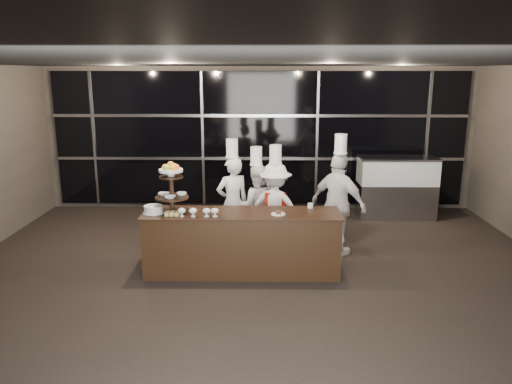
{
  "coord_description": "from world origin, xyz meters",
  "views": [
    {
      "loc": [
        0.07,
        -5.52,
        2.9
      ],
      "look_at": [
        -0.03,
        1.68,
        1.15
      ],
      "focal_mm": 35.0,
      "sensor_mm": 36.0,
      "label": 1
    }
  ],
  "objects_px": {
    "display_case": "(396,184)",
    "chef_c": "(275,206)",
    "buffet_counter": "(242,242)",
    "chef_b": "(256,205)",
    "display_stand": "(171,184)",
    "layer_cake": "(153,209)",
    "chef_a": "(233,201)",
    "chef_d": "(338,204)"
  },
  "relations": [
    {
      "from": "display_stand",
      "to": "layer_cake",
      "type": "relative_size",
      "value": 2.48
    },
    {
      "from": "buffet_counter",
      "to": "chef_d",
      "type": "bearing_deg",
      "value": 26.97
    },
    {
      "from": "layer_cake",
      "to": "chef_d",
      "type": "xyz_separation_m",
      "value": [
        2.77,
        0.81,
        -0.13
      ]
    },
    {
      "from": "buffet_counter",
      "to": "display_stand",
      "type": "distance_m",
      "value": 1.33
    },
    {
      "from": "chef_d",
      "to": "display_case",
      "type": "bearing_deg",
      "value": 55.38
    },
    {
      "from": "display_case",
      "to": "chef_c",
      "type": "bearing_deg",
      "value": -142.22
    },
    {
      "from": "display_case",
      "to": "chef_b",
      "type": "bearing_deg",
      "value": -148.01
    },
    {
      "from": "display_case",
      "to": "chef_b",
      "type": "relative_size",
      "value": 0.91
    },
    {
      "from": "chef_a",
      "to": "chef_c",
      "type": "bearing_deg",
      "value": -7.84
    },
    {
      "from": "chef_b",
      "to": "chef_c",
      "type": "bearing_deg",
      "value": -30.09
    },
    {
      "from": "display_stand",
      "to": "chef_d",
      "type": "height_order",
      "value": "chef_d"
    },
    {
      "from": "display_stand",
      "to": "chef_c",
      "type": "distance_m",
      "value": 1.9
    },
    {
      "from": "chef_b",
      "to": "layer_cake",
      "type": "bearing_deg",
      "value": -140.0
    },
    {
      "from": "buffet_counter",
      "to": "display_stand",
      "type": "relative_size",
      "value": 3.81
    },
    {
      "from": "layer_cake",
      "to": "chef_d",
      "type": "height_order",
      "value": "chef_d"
    },
    {
      "from": "display_stand",
      "to": "layer_cake",
      "type": "bearing_deg",
      "value": -169.35
    },
    {
      "from": "chef_a",
      "to": "chef_b",
      "type": "bearing_deg",
      "value": 12.1
    },
    {
      "from": "chef_a",
      "to": "display_stand",
      "type": "bearing_deg",
      "value": -126.34
    },
    {
      "from": "layer_cake",
      "to": "chef_a",
      "type": "height_order",
      "value": "chef_a"
    },
    {
      "from": "layer_cake",
      "to": "chef_b",
      "type": "xyz_separation_m",
      "value": [
        1.46,
        1.22,
        -0.25
      ]
    },
    {
      "from": "display_case",
      "to": "chef_c",
      "type": "xyz_separation_m",
      "value": [
        -2.49,
        -1.93,
        0.05
      ]
    },
    {
      "from": "display_stand",
      "to": "chef_c",
      "type": "height_order",
      "value": "chef_c"
    },
    {
      "from": "chef_a",
      "to": "display_case",
      "type": "bearing_deg",
      "value": 29.87
    },
    {
      "from": "layer_cake",
      "to": "chef_c",
      "type": "relative_size",
      "value": 0.17
    },
    {
      "from": "display_case",
      "to": "chef_c",
      "type": "height_order",
      "value": "chef_c"
    },
    {
      "from": "buffet_counter",
      "to": "chef_b",
      "type": "distance_m",
      "value": 1.21
    },
    {
      "from": "display_stand",
      "to": "display_case",
      "type": "bearing_deg",
      "value": 36.2
    },
    {
      "from": "buffet_counter",
      "to": "layer_cake",
      "type": "distance_m",
      "value": 1.36
    },
    {
      "from": "display_case",
      "to": "chef_a",
      "type": "height_order",
      "value": "chef_a"
    },
    {
      "from": "chef_a",
      "to": "chef_d",
      "type": "xyz_separation_m",
      "value": [
        1.7,
        -0.32,
        0.04
      ]
    },
    {
      "from": "buffet_counter",
      "to": "display_stand",
      "type": "height_order",
      "value": "display_stand"
    },
    {
      "from": "chef_d",
      "to": "display_stand",
      "type": "bearing_deg",
      "value": -163.01
    },
    {
      "from": "buffet_counter",
      "to": "display_case",
      "type": "distance_m",
      "value": 4.19
    },
    {
      "from": "display_case",
      "to": "chef_a",
      "type": "xyz_separation_m",
      "value": [
        -3.19,
        -1.83,
        0.12
      ]
    },
    {
      "from": "buffet_counter",
      "to": "chef_a",
      "type": "distance_m",
      "value": 1.16
    },
    {
      "from": "display_stand",
      "to": "chef_a",
      "type": "relative_size",
      "value": 0.4
    },
    {
      "from": "display_case",
      "to": "chef_d",
      "type": "bearing_deg",
      "value": -124.62
    },
    {
      "from": "buffet_counter",
      "to": "layer_cake",
      "type": "xyz_separation_m",
      "value": [
        -1.27,
        -0.05,
        0.51
      ]
    },
    {
      "from": "buffet_counter",
      "to": "display_case",
      "type": "bearing_deg",
      "value": 44.32
    },
    {
      "from": "display_stand",
      "to": "buffet_counter",
      "type": "bearing_deg",
      "value": 0.01
    },
    {
      "from": "display_case",
      "to": "chef_d",
      "type": "height_order",
      "value": "chef_d"
    },
    {
      "from": "buffet_counter",
      "to": "chef_a",
      "type": "relative_size",
      "value": 1.54
    }
  ]
}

